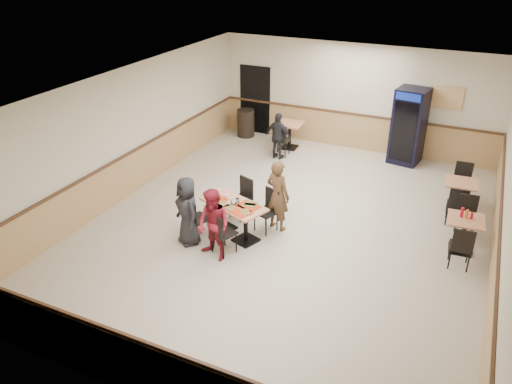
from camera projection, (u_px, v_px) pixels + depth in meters
The scene contains 20 objects.
ground at pixel (288, 226), 10.68m from camera, with size 10.00×10.00×0.00m, color beige.
room_shell at pixel (398, 171), 11.81m from camera, with size 10.00×10.00×10.00m.
main_table at pixel (234, 214), 10.17m from camera, with size 1.52×1.11×0.73m.
main_chairs at pixel (232, 214), 10.21m from camera, with size 1.69×1.92×0.93m.
diner_woman_left at pixel (188, 211), 9.82m from camera, with size 0.70×0.45×1.42m, color black.
diner_woman_right at pixel (214, 225), 9.32m from camera, with size 0.70×0.54×1.44m, color maroon.
diner_man_opposite at pixel (278, 195), 10.28m from camera, with size 0.56×0.37×1.55m, color brown.
lone_diner at pixel (278, 136), 13.69m from camera, with size 0.77×0.32×1.31m, color black.
tabletop_clutter at pixel (233, 204), 10.01m from camera, with size 1.25×0.80×0.12m.
side_table_near at pixel (464, 230), 9.65m from camera, with size 0.72×0.72×0.71m.
side_table_near_chair_south at pixel (461, 245), 9.19m from camera, with size 0.42×0.42×0.90m, color black, non-canonical shape.
side_table_near_chair_north at pixel (466, 217), 10.12m from camera, with size 0.42×0.42×0.90m, color black, non-canonical shape.
side_table_far at pixel (460, 192), 11.06m from camera, with size 0.72×0.72×0.73m.
side_table_far_chair_south at pixel (457, 204), 10.60m from camera, with size 0.43×0.43×0.92m, color black, non-canonical shape.
side_table_far_chair_north at pixel (462, 182), 11.54m from camera, with size 0.43×0.43×0.92m, color black, non-canonical shape.
condiment_caddy at pixel (466, 214), 9.55m from camera, with size 0.23×0.06×0.20m.
back_table at pixel (290, 131), 14.45m from camera, with size 0.75×0.75×0.76m.
back_table_chair_lone at pixel (282, 139), 13.97m from camera, with size 0.45×0.45×0.97m, color black, non-canonical shape.
pepsi_cooler at pixel (409, 126), 13.32m from camera, with size 0.89×0.89×2.05m.
trash_bin at pixel (246, 123), 15.37m from camera, with size 0.53×0.53×0.84m, color black.
Camera 1 is at (3.26, -8.61, 5.51)m, focal length 35.00 mm.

